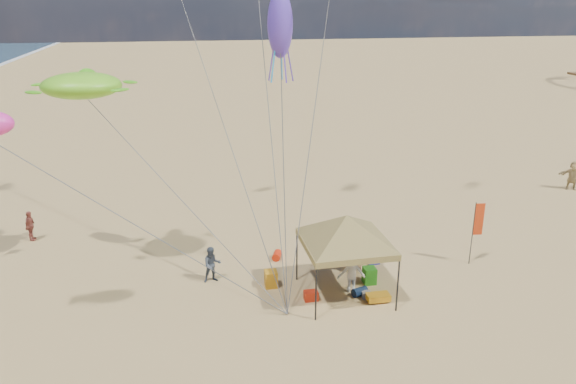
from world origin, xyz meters
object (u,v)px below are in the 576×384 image
object	(u,v)px
canopy_tent	(347,219)
person_far_a	(30,226)
person_near_a	(358,254)
feather_flag	(477,223)
beach_cart	(378,297)
cooler_red	(311,296)
person_near_c	(352,272)
chair_yellow	(271,279)
cooler_blue	(373,259)
chair_green	(369,275)
person_near_b	(212,265)
person_far_c	(573,175)

from	to	relation	value
canopy_tent	person_far_a	size ratio (longest dim) A/B	4.23
canopy_tent	person_near_a	distance (m)	3.16
feather_flag	beach_cart	world-z (taller)	feather_flag
feather_flag	cooler_red	size ratio (longest dim) A/B	5.42
person_near_c	person_far_a	xyz separation A→B (m)	(-13.89, 7.68, -0.11)
chair_yellow	person_far_a	xyz separation A→B (m)	(-10.77, 6.71, 0.41)
cooler_blue	person_near_c	distance (m)	2.86
person_near_a	person_near_c	xyz separation A→B (m)	(-0.75, -1.54, -0.01)
cooler_blue	chair_green	bearing A→B (deg)	-113.62
person_near_b	canopy_tent	bearing A→B (deg)	-30.55
canopy_tent	person_far_c	distance (m)	20.08
person_near_b	cooler_blue	bearing A→B (deg)	-5.79
person_far_a	person_far_c	xyz separation A→B (m)	(30.95, 1.83, 0.15)
person_near_a	feather_flag	bearing A→B (deg)	144.32
feather_flag	person_near_a	distance (m)	5.43
person_far_c	person_near_b	bearing A→B (deg)	-131.08
person_far_a	chair_yellow	bearing A→B (deg)	-113.57
cooler_red	person_far_c	world-z (taller)	person_far_c
canopy_tent	person_far_a	xyz separation A→B (m)	(-13.54, 7.88, -2.52)
canopy_tent	cooler_red	size ratio (longest dim) A/B	11.82
feather_flag	person_far_c	xyz separation A→B (m)	(11.00, 8.17, -1.06)
chair_green	chair_yellow	size ratio (longest dim) A/B	1.00
feather_flag	chair_yellow	world-z (taller)	feather_flag
feather_flag	person_far_a	world-z (taller)	feather_flag
canopy_tent	beach_cart	size ratio (longest dim) A/B	7.09
canopy_tent	cooler_red	distance (m)	3.39
person_far_c	beach_cart	bearing A→B (deg)	-116.98
chair_green	person_near_b	size ratio (longest dim) A/B	0.45
person_near_c	beach_cart	bearing A→B (deg)	135.72
cooler_red	beach_cart	xyz separation A→B (m)	(2.55, -0.61, 0.01)
person_far_c	person_far_a	bearing A→B (deg)	-146.46
chair_yellow	person_near_b	xyz separation A→B (m)	(-2.33, 0.90, 0.43)
person_near_a	person_near_c	bearing A→B (deg)	30.50
beach_cart	person_far_a	distance (m)	17.07
chair_green	person_near_a	bearing A→B (deg)	100.39
cooler_blue	chair_green	world-z (taller)	chair_green
beach_cart	cooler_red	bearing A→B (deg)	166.58
beach_cart	person_far_c	bearing A→B (deg)	32.87
cooler_blue	person_far_a	bearing A→B (deg)	160.63
person_near_c	person_far_a	world-z (taller)	person_near_c
person_near_a	person_far_a	bearing A→B (deg)	-56.26
cooler_blue	chair_yellow	world-z (taller)	chair_yellow
beach_cart	feather_flag	bearing A→B (deg)	23.92
cooler_red	chair_green	world-z (taller)	chair_green
chair_yellow	beach_cart	size ratio (longest dim) A/B	0.78
feather_flag	chair_green	world-z (taller)	feather_flag
canopy_tent	person_far_c	size ratio (longest dim) A/B	3.55
cooler_red	chair_yellow	bearing A→B (deg)	135.47
feather_flag	person_far_a	bearing A→B (deg)	162.37
chair_green	beach_cart	distance (m)	1.50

